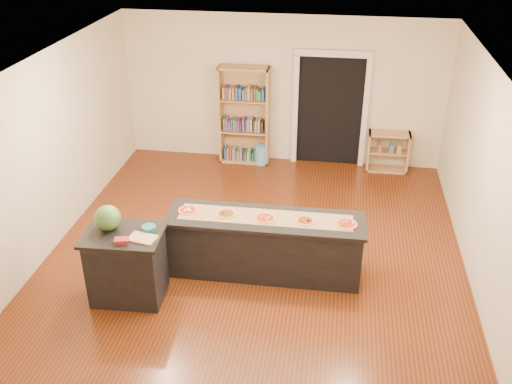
# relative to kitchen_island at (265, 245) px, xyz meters

# --- Properties ---
(room) EXTENTS (6.00, 7.00, 2.80)m
(room) POSITION_rel_kitchen_island_xyz_m (-0.20, 0.28, 0.96)
(room) COLOR #F1E5CB
(room) RESTS_ON ground
(doorway) EXTENTS (1.40, 0.09, 2.21)m
(doorway) POSITION_rel_kitchen_island_xyz_m (0.70, 3.74, 0.76)
(doorway) COLOR black
(doorway) RESTS_ON room
(kitchen_island) EXTENTS (2.67, 0.72, 0.88)m
(kitchen_island) POSITION_rel_kitchen_island_xyz_m (0.00, 0.00, 0.00)
(kitchen_island) COLOR black
(kitchen_island) RESTS_ON ground
(side_counter) EXTENTS (0.98, 0.72, 0.97)m
(side_counter) POSITION_rel_kitchen_island_xyz_m (-1.68, -0.79, 0.05)
(side_counter) COLOR black
(side_counter) RESTS_ON ground
(bookshelf) EXTENTS (0.94, 0.33, 1.88)m
(bookshelf) POSITION_rel_kitchen_island_xyz_m (-0.90, 3.56, 0.50)
(bookshelf) COLOR tan
(bookshelf) RESTS_ON ground
(low_shelf) EXTENTS (0.76, 0.33, 0.76)m
(low_shelf) POSITION_rel_kitchen_island_xyz_m (1.83, 3.56, -0.06)
(low_shelf) COLOR tan
(low_shelf) RESTS_ON ground
(waste_bin) EXTENTS (0.26, 0.26, 0.37)m
(waste_bin) POSITION_rel_kitchen_island_xyz_m (-0.55, 3.50, -0.26)
(waste_bin) COLOR #63A8DD
(waste_bin) RESTS_ON ground
(kraft_paper) EXTENTS (2.32, 0.44, 0.00)m
(kraft_paper) POSITION_rel_kitchen_island_xyz_m (-0.00, 0.01, 0.44)
(kraft_paper) COLOR #896746
(kraft_paper) RESTS_ON kitchen_island
(watermelon) EXTENTS (0.32, 0.32, 0.32)m
(watermelon) POSITION_rel_kitchen_island_xyz_m (-1.88, -0.72, 0.69)
(watermelon) COLOR #144214
(watermelon) RESTS_ON side_counter
(cutting_board) EXTENTS (0.37, 0.28, 0.02)m
(cutting_board) POSITION_rel_kitchen_island_xyz_m (-1.40, -0.88, 0.54)
(cutting_board) COLOR tan
(cutting_board) RESTS_ON side_counter
(package_red) EXTENTS (0.19, 0.15, 0.06)m
(package_red) POSITION_rel_kitchen_island_xyz_m (-1.62, -1.00, 0.56)
(package_red) COLOR maroon
(package_red) RESTS_ON side_counter
(package_teal) EXTENTS (0.17, 0.17, 0.07)m
(package_teal) POSITION_rel_kitchen_island_xyz_m (-1.38, -0.68, 0.56)
(package_teal) COLOR #195966
(package_teal) RESTS_ON side_counter
(pizza_a) EXTENTS (0.27, 0.27, 0.02)m
(pizza_a) POSITION_rel_kitchen_island_xyz_m (-1.07, 0.02, 0.45)
(pizza_a) COLOR gold
(pizza_a) RESTS_ON kitchen_island
(pizza_b) EXTENTS (0.25, 0.25, 0.02)m
(pizza_b) POSITION_rel_kitchen_island_xyz_m (-0.53, 0.00, 0.45)
(pizza_b) COLOR gold
(pizza_b) RESTS_ON kitchen_island
(pizza_c) EXTENTS (0.28, 0.28, 0.02)m
(pizza_c) POSITION_rel_kitchen_island_xyz_m (0.00, -0.04, 0.45)
(pizza_c) COLOR gold
(pizza_c) RESTS_ON kitchen_island
(pizza_d) EXTENTS (0.25, 0.25, 0.02)m
(pizza_d) POSITION_rel_kitchen_island_xyz_m (0.53, -0.02, 0.45)
(pizza_d) COLOR gold
(pizza_d) RESTS_ON kitchen_island
(pizza_e) EXTENTS (0.27, 0.27, 0.02)m
(pizza_e) POSITION_rel_kitchen_island_xyz_m (1.07, -0.02, 0.45)
(pizza_e) COLOR gold
(pizza_e) RESTS_ON kitchen_island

